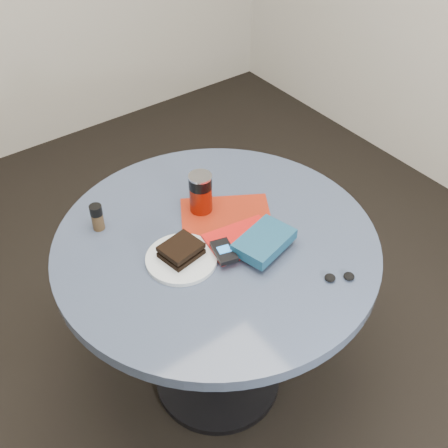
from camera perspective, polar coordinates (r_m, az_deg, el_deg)
ground at (r=2.30m, az=-0.62°, el=-15.43°), size 4.00×4.00×0.00m
table at (r=1.83m, az=-0.76°, el=-5.38°), size 1.00×1.00×0.75m
plate at (r=1.65m, az=-4.34°, el=-3.56°), size 0.25×0.25×0.01m
sandwich at (r=1.64m, az=-4.38°, el=-2.67°), size 0.13×0.11×0.04m
soda_can at (r=1.78m, az=-2.39°, el=3.14°), size 0.08×0.08×0.14m
pepper_grinder at (r=1.77m, az=-12.76°, el=0.69°), size 0.04×0.04×0.09m
magazine at (r=1.79m, az=0.22°, el=0.67°), size 0.35×0.33×0.01m
red_book at (r=1.70m, az=1.74°, el=-1.60°), size 0.22×0.17×0.02m
novel at (r=1.66m, az=4.10°, el=-1.78°), size 0.20×0.16×0.03m
mp3_player at (r=1.64m, az=-0.00°, el=-2.80°), size 0.08×0.11×0.02m
headphones at (r=1.63m, az=11.65°, el=-5.30°), size 0.09×0.07×0.02m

